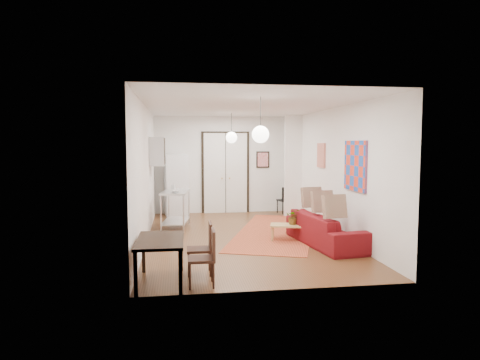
{
  "coord_description": "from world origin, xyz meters",
  "views": [
    {
      "loc": [
        -1.44,
        -9.32,
        2.1
      ],
      "look_at": [
        -0.0,
        0.41,
        1.25
      ],
      "focal_mm": 32.0,
      "sensor_mm": 36.0,
      "label": 1
    }
  ],
  "objects": [
    {
      "name": "stub_partition",
      "position": [
        1.85,
        2.55,
        1.45
      ],
      "size": [
        0.5,
        0.1,
        2.9
      ],
      "primitive_type": "cube",
      "color": "white",
      "rests_on": "floor"
    },
    {
      "name": "ceiling",
      "position": [
        0.0,
        0.0,
        2.9
      ],
      "size": [
        4.2,
        7.0,
        0.02
      ],
      "primitive_type": "cube",
      "color": "silver",
      "rests_on": "wall_back"
    },
    {
      "name": "dining_chair_near",
      "position": [
        -1.1,
        -2.5,
        0.48
      ],
      "size": [
        0.41,
        0.56,
        0.83
      ],
      "rotation": [
        0.0,
        0.0,
        -1.59
      ],
      "color": "#341B10",
      "rests_on": "floor"
    },
    {
      "name": "pendant_front",
      "position": [
        0.0,
        -2.0,
        2.25
      ],
      "size": [
        0.3,
        0.3,
        0.8
      ],
      "color": "silver",
      "rests_on": "ceiling"
    },
    {
      "name": "dining_table",
      "position": [
        -1.7,
        -2.93,
        0.6
      ],
      "size": [
        0.71,
        1.22,
        0.67
      ],
      "rotation": [
        0.0,
        0.0,
        -0.02
      ],
      "color": "black",
      "rests_on": "floor"
    },
    {
      "name": "wall_left",
      "position": [
        -2.1,
        0.0,
        1.45
      ],
      "size": [
        0.02,
        7.0,
        2.9
      ],
      "primitive_type": "cube",
      "color": "white",
      "rests_on": "floor"
    },
    {
      "name": "potted_plant",
      "position": [
        1.03,
        -0.46,
        0.52
      ],
      "size": [
        0.36,
        0.33,
        0.34
      ],
      "primitive_type": "imported",
      "rotation": [
        0.0,
        0.0,
        -0.26
      ],
      "color": "#305B29",
      "rests_on": "coffee_table"
    },
    {
      "name": "pendant_back",
      "position": [
        0.0,
        2.0,
        2.25
      ],
      "size": [
        0.3,
        0.3,
        0.8
      ],
      "color": "silver",
      "rests_on": "ceiling"
    },
    {
      "name": "sofa",
      "position": [
        1.6,
        -0.97,
        0.33
      ],
      "size": [
        1.17,
        2.33,
        0.65
      ],
      "primitive_type": "imported",
      "rotation": [
        0.0,
        0.0,
        1.71
      ],
      "color": "maroon",
      "rests_on": "floor"
    },
    {
      "name": "dining_chair_far",
      "position": [
        -1.1,
        -3.07,
        0.48
      ],
      "size": [
        0.41,
        0.56,
        0.83
      ],
      "rotation": [
        0.0,
        0.0,
        -1.59
      ],
      "color": "#341B10",
      "rests_on": "floor"
    },
    {
      "name": "double_doors",
      "position": [
        0.0,
        3.46,
        1.2
      ],
      "size": [
        1.44,
        0.06,
        2.5
      ],
      "primitive_type": "cube",
      "color": "white",
      "rests_on": "wall_back"
    },
    {
      "name": "kilim_rug",
      "position": [
        0.86,
        0.47,
        0.01
      ],
      "size": [
        3.08,
        4.77,
        0.01
      ],
      "primitive_type": "cube",
      "rotation": [
        0.0,
        0.0,
        -0.34
      ],
      "color": "#BF4E2F",
      "rests_on": "floor"
    },
    {
      "name": "painting_abstract",
      "position": [
        2.08,
        0.8,
        1.8
      ],
      "size": [
        0.05,
        0.5,
        0.6
      ],
      "primitive_type": "cube",
      "color": "beige",
      "rests_on": "wall_right"
    },
    {
      "name": "floor",
      "position": [
        0.0,
        0.0,
        0.0
      ],
      "size": [
        7.0,
        7.0,
        0.0
      ],
      "primitive_type": "plane",
      "color": "brown",
      "rests_on": "ground"
    },
    {
      "name": "fridge",
      "position": [
        -1.48,
        3.15,
        0.89
      ],
      "size": [
        0.71,
        0.71,
        1.78
      ],
      "primitive_type": "cube",
      "rotation": [
        0.0,
        0.0,
        0.14
      ],
      "color": "white",
      "rests_on": "floor"
    },
    {
      "name": "print_left",
      "position": [
        -2.07,
        2.0,
        1.95
      ],
      "size": [
        0.03,
        0.44,
        0.54
      ],
      "primitive_type": "cube",
      "color": "#99663F",
      "rests_on": "wall_left"
    },
    {
      "name": "wall_front",
      "position": [
        0.0,
        -3.5,
        1.45
      ],
      "size": [
        4.2,
        0.02,
        2.9
      ],
      "primitive_type": "cube",
      "color": "white",
      "rests_on": "floor"
    },
    {
      "name": "kitchen_counter",
      "position": [
        -1.49,
        1.23,
        0.6
      ],
      "size": [
        0.77,
        1.28,
        0.93
      ],
      "rotation": [
        0.0,
        0.0,
        -0.14
      ],
      "color": "silver",
      "rests_on": "floor"
    },
    {
      "name": "bowl",
      "position": [
        -1.49,
        0.93,
        0.95
      ],
      "size": [
        0.29,
        0.29,
        0.05
      ],
      "primitive_type": "imported",
      "rotation": [
        0.0,
        0.0,
        -0.42
      ],
      "color": "silver",
      "rests_on": "kitchen_counter"
    },
    {
      "name": "poster_back",
      "position": [
        1.15,
        3.47,
        1.6
      ],
      "size": [
        0.4,
        0.03,
        0.5
      ],
      "primitive_type": "cube",
      "color": "red",
      "rests_on": "wall_back"
    },
    {
      "name": "coffee_table",
      "position": [
        0.93,
        -0.46,
        0.3
      ],
      "size": [
        0.87,
        0.62,
        0.35
      ],
      "rotation": [
        0.0,
        0.0,
        -0.26
      ],
      "color": "tan",
      "rests_on": "floor"
    },
    {
      "name": "wall_right",
      "position": [
        2.1,
        0.0,
        1.45
      ],
      "size": [
        0.02,
        7.0,
        2.9
      ],
      "primitive_type": "cube",
      "color": "white",
      "rests_on": "floor"
    },
    {
      "name": "painting_popart",
      "position": [
        2.08,
        -1.25,
        1.65
      ],
      "size": [
        0.05,
        1.0,
        1.0
      ],
      "primitive_type": "cube",
      "color": "red",
      "rests_on": "wall_right"
    },
    {
      "name": "wall_cabinet",
      "position": [
        -1.92,
        1.5,
        1.9
      ],
      "size": [
        0.35,
        1.0,
        0.7
      ],
      "primitive_type": "cube",
      "color": "silver",
      "rests_on": "wall_left"
    },
    {
      "name": "wall_back",
      "position": [
        0.0,
        3.5,
        1.45
      ],
      "size": [
        4.2,
        0.02,
        2.9
      ],
      "primitive_type": "cube",
      "color": "white",
      "rests_on": "floor"
    },
    {
      "name": "black_side_chair",
      "position": [
        1.74,
        3.14,
        0.46
      ],
      "size": [
        0.46,
        0.47,
        0.8
      ],
      "rotation": [
        0.0,
        0.0,
        3.45
      ],
      "color": "black",
      "rests_on": "floor"
    },
    {
      "name": "soap_bottle",
      "position": [
        -1.54,
        1.48,
        1.02
      ],
      "size": [
        0.12,
        0.12,
        0.19
      ],
      "primitive_type": "imported",
      "rotation": [
        0.0,
        0.0,
        -0.42
      ],
      "color": "teal",
      "rests_on": "kitchen_counter"
    }
  ]
}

